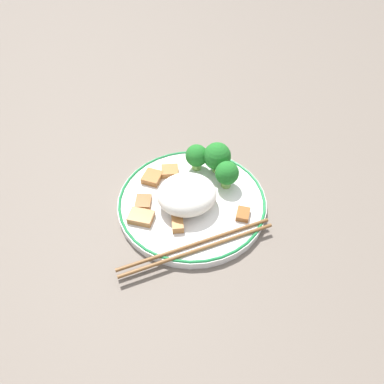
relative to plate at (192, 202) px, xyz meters
The scene contains 15 objects.
ground_plane 0.01m from the plate, ahead, with size 3.00×3.00×0.00m, color #665B51.
plate is the anchor object (origin of this frame).
rice_mound 0.03m from the plate, 39.27° to the left, with size 0.10×0.09×0.05m.
broccoli_back_left 0.08m from the plate, 160.01° to the right, with size 0.04×0.04×0.05m.
broccoli_back_center 0.09m from the plate, 131.46° to the right, with size 0.05×0.05×0.06m.
broccoli_back_right 0.09m from the plate, 105.87° to the right, with size 0.04×0.04×0.05m.
meat_near_front 0.09m from the plate, 44.36° to the right, with size 0.04×0.04×0.01m.
meat_near_left 0.04m from the plate, 42.85° to the right, with size 0.02×0.03×0.01m.
meat_near_right 0.09m from the plate, 17.06° to the left, with size 0.05×0.04×0.01m.
meat_near_back 0.06m from the plate, 57.36° to the left, with size 0.02×0.03×0.01m.
meat_on_rice_edge 0.08m from the plate, ahead, with size 0.03×0.03×0.01m.
meat_mid_left 0.02m from the plate, behind, with size 0.04×0.02×0.01m.
meat_mid_right 0.08m from the plate, 68.41° to the right, with size 0.03×0.03×0.01m.
meat_far_scatter 0.09m from the plate, 147.29° to the left, with size 0.03×0.03×0.01m.
chopsticks 0.10m from the plate, 84.60° to the left, with size 0.25×0.07×0.01m.
Camera 1 is at (0.07, 0.41, 0.49)m, focal length 35.00 mm.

